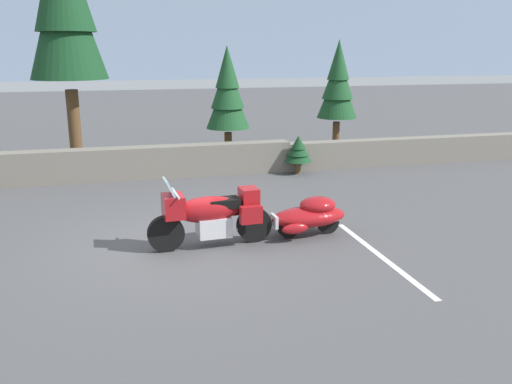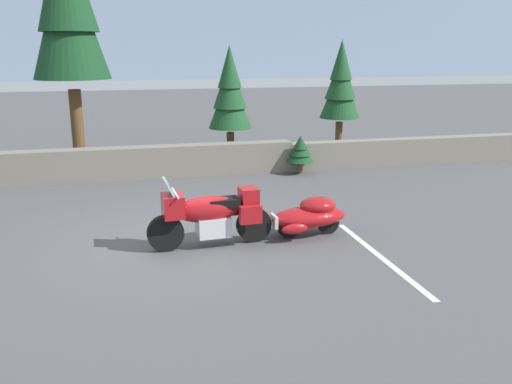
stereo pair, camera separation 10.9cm
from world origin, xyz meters
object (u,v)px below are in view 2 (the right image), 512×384
object	(u,v)px
car_shaped_trailer	(309,215)
pine_tree_far_right	(230,92)
pine_tree_secondary	(341,83)
touring_motorcycle	(210,214)

from	to	relation	value
car_shaped_trailer	pine_tree_far_right	distance (m)	6.94
car_shaped_trailer	pine_tree_secondary	size ratio (longest dim) A/B	0.58
touring_motorcycle	car_shaped_trailer	bearing A→B (deg)	3.41
touring_motorcycle	pine_tree_far_right	xyz separation A→B (m)	(1.72, 6.80, 1.65)
touring_motorcycle	pine_tree_secondary	xyz separation A→B (m)	(5.71, 7.86, 1.78)
car_shaped_trailer	pine_tree_far_right	world-z (taller)	pine_tree_far_right
car_shaped_trailer	pine_tree_secondary	bearing A→B (deg)	64.12
touring_motorcycle	pine_tree_secondary	size ratio (longest dim) A/B	0.60
pine_tree_secondary	pine_tree_far_right	bearing A→B (deg)	-165.15
touring_motorcycle	car_shaped_trailer	distance (m)	1.96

